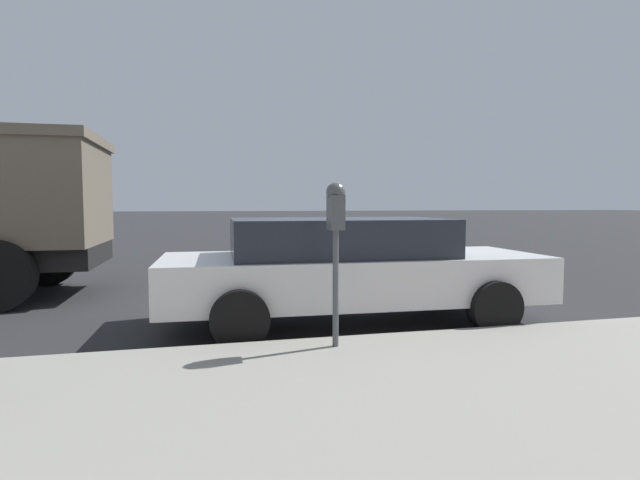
# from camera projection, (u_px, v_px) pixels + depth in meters

# --- Properties ---
(ground_plane) EXTENTS (220.00, 220.00, 0.00)m
(ground_plane) POSITION_uv_depth(u_px,v_px,m) (348.00, 305.00, 7.67)
(ground_plane) COLOR #2B2B2D
(parking_meter) EXTENTS (0.21, 0.19, 1.63)m
(parking_meter) POSITION_uv_depth(u_px,v_px,m) (336.00, 221.00, 4.89)
(parking_meter) COLOR #4C5156
(parking_meter) RESTS_ON sidewalk
(car_white) EXTENTS (2.10, 4.89, 1.36)m
(car_white) POSITION_uv_depth(u_px,v_px,m) (349.00, 267.00, 6.43)
(car_white) COLOR silver
(car_white) RESTS_ON ground_plane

